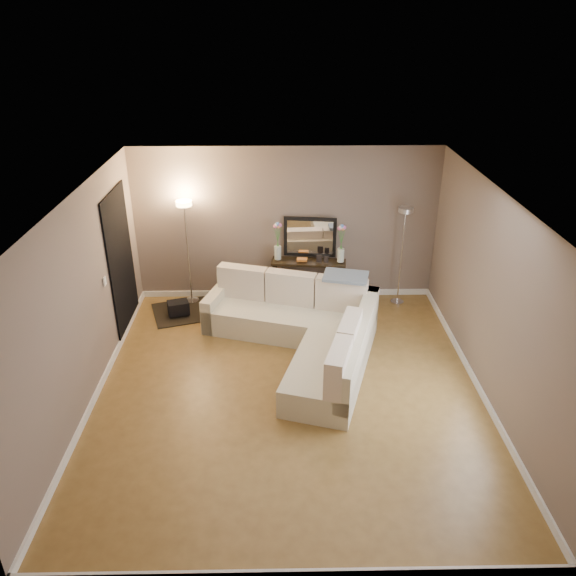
{
  "coord_description": "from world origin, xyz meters",
  "views": [
    {
      "loc": [
        -0.12,
        -6.03,
        4.48
      ],
      "look_at": [
        0.0,
        0.8,
        1.1
      ],
      "focal_mm": 35.0,
      "sensor_mm": 36.0,
      "label": 1
    }
  ],
  "objects_px": {
    "sectional_sofa": "(305,328)",
    "floor_lamp_lit": "(186,232)",
    "floor_lamp_unlit": "(403,237)",
    "console_table": "(304,279)"
  },
  "relations": [
    {
      "from": "floor_lamp_lit",
      "to": "floor_lamp_unlit",
      "type": "relative_size",
      "value": 1.06
    },
    {
      "from": "sectional_sofa",
      "to": "floor_lamp_unlit",
      "type": "bearing_deg",
      "value": 40.79
    },
    {
      "from": "floor_lamp_lit",
      "to": "sectional_sofa",
      "type": "bearing_deg",
      "value": -39.28
    },
    {
      "from": "console_table",
      "to": "sectional_sofa",
      "type": "bearing_deg",
      "value": -91.78
    },
    {
      "from": "sectional_sofa",
      "to": "console_table",
      "type": "xyz_separation_m",
      "value": [
        0.05,
        1.49,
        0.09
      ]
    },
    {
      "from": "sectional_sofa",
      "to": "floor_lamp_lit",
      "type": "height_order",
      "value": "floor_lamp_lit"
    },
    {
      "from": "floor_lamp_lit",
      "to": "floor_lamp_unlit",
      "type": "distance_m",
      "value": 3.52
    },
    {
      "from": "sectional_sofa",
      "to": "floor_lamp_lit",
      "type": "bearing_deg",
      "value": 140.72
    },
    {
      "from": "sectional_sofa",
      "to": "console_table",
      "type": "bearing_deg",
      "value": 88.22
    },
    {
      "from": "sectional_sofa",
      "to": "floor_lamp_lit",
      "type": "xyz_separation_m",
      "value": [
        -1.87,
        1.53,
        0.93
      ]
    }
  ]
}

